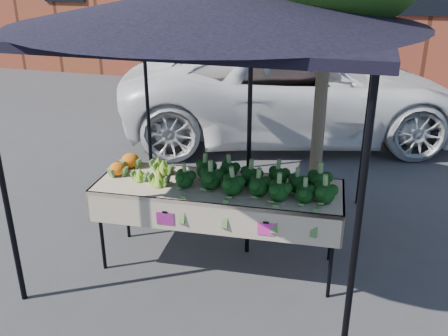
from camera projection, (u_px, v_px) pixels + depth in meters
ground at (202, 267)px, 5.09m from camera, size 90.00×90.00×0.00m
table at (218, 226)px, 4.96m from camera, size 2.45×0.98×0.90m
canopy at (218, 126)px, 4.99m from camera, size 3.16×3.16×2.74m
broccoli_heap at (255, 177)px, 4.67m from camera, size 1.53×0.56×0.25m
romanesco_cluster at (156, 167)px, 4.96m from camera, size 0.42×0.56×0.19m
cauliflower_pair at (124, 163)px, 5.08m from camera, size 0.22×0.42×0.17m
street_tree at (324, 63)px, 5.01m from camera, size 1.98×1.98×3.91m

